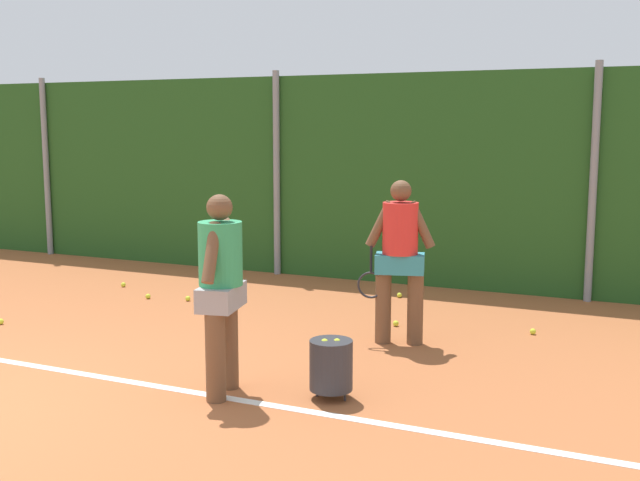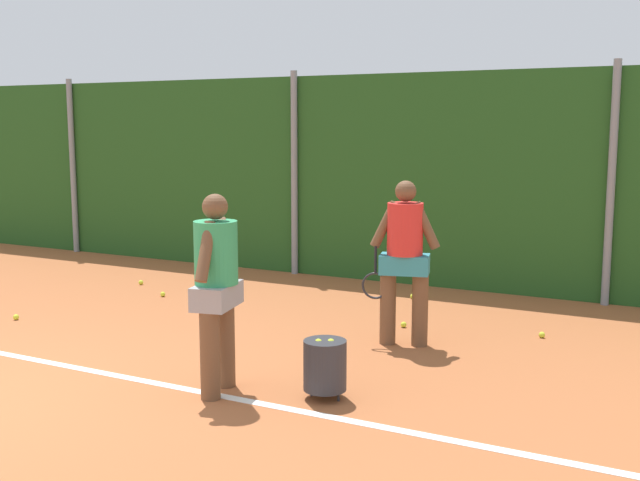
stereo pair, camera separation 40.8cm
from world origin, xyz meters
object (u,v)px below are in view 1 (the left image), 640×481
ball_hopper (331,365)px  player_foreground_near (221,284)px  tennis_ball_0 (1,322)px  tennis_ball_4 (188,298)px  tennis_ball_9 (396,323)px  player_midcourt (400,253)px  tennis_ball_7 (399,295)px  tennis_ball_3 (533,332)px  tennis_ball_1 (148,296)px  tennis_ball_5 (123,285)px

ball_hopper → player_foreground_near: bearing=-162.4°
ball_hopper → tennis_ball_0: size_ratio=7.78×
tennis_ball_4 → tennis_ball_9: (2.87, -0.11, 0.00)m
player_midcourt → tennis_ball_0: (-4.40, -1.14, -0.92)m
tennis_ball_7 → tennis_ball_3: bearing=-30.8°
tennis_ball_7 → tennis_ball_0: bearing=-139.2°
tennis_ball_1 → tennis_ball_9: size_ratio=1.00×
tennis_ball_0 → tennis_ball_5: same height
tennis_ball_4 → tennis_ball_5: same height
player_midcourt → tennis_ball_0: size_ratio=25.84×
tennis_ball_3 → tennis_ball_4: 4.35m
player_foreground_near → tennis_ball_0: size_ratio=25.76×
tennis_ball_0 → tennis_ball_7: 4.91m
player_foreground_near → tennis_ball_0: player_foreground_near is taller
tennis_ball_4 → tennis_ball_5: 1.38m
player_midcourt → tennis_ball_4: 3.34m
ball_hopper → tennis_ball_3: ball_hopper is taller
tennis_ball_1 → tennis_ball_9: bearing=-0.0°
tennis_ball_0 → tennis_ball_5: bearing=91.3°
player_foreground_near → tennis_ball_3: 3.78m
player_midcourt → tennis_ball_1: (-3.67, 0.64, -0.92)m
player_midcourt → tennis_ball_4: size_ratio=25.84×
player_midcourt → tennis_ball_1: player_midcourt is taller
tennis_ball_7 → tennis_ball_4: bearing=-151.6°
tennis_ball_5 → tennis_ball_7: bearing=14.2°
tennis_ball_1 → tennis_ball_3: size_ratio=1.00×
player_foreground_near → tennis_ball_0: bearing=62.9°
tennis_ball_7 → player_foreground_near: bearing=-92.4°
tennis_ball_7 → ball_hopper: bearing=-79.7°
tennis_ball_9 → tennis_ball_3: bearing=10.9°
tennis_ball_4 → ball_hopper: bearing=-39.2°
tennis_ball_3 → tennis_ball_7: size_ratio=1.00×
player_midcourt → ball_hopper: (0.02, -1.82, -0.66)m
ball_hopper → tennis_ball_3: 3.01m
ball_hopper → tennis_ball_0: bearing=171.3°
player_midcourt → tennis_ball_1: bearing=-25.4°
tennis_ball_0 → tennis_ball_5: 2.26m
player_foreground_near → player_midcourt: 2.26m
tennis_ball_1 → tennis_ball_0: bearing=-112.2°
tennis_ball_1 → tennis_ball_5: 0.91m
ball_hopper → tennis_ball_7: 3.95m
tennis_ball_4 → tennis_ball_5: (-1.33, 0.37, 0.00)m
player_midcourt → ball_hopper: size_ratio=3.32×
tennis_ball_0 → tennis_ball_9: (4.15, 1.78, 0.00)m
tennis_ball_9 → tennis_ball_7: bearing=107.0°
tennis_ball_1 → tennis_ball_4: same height
player_midcourt → tennis_ball_1: size_ratio=25.84×
ball_hopper → tennis_ball_3: size_ratio=7.78×
tennis_ball_4 → tennis_ball_7: same height
player_midcourt → tennis_ball_7: 2.36m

